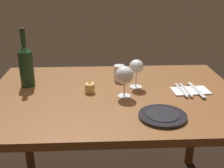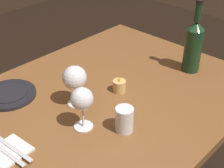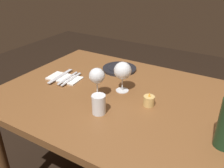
% 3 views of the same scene
% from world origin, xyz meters
% --- Properties ---
extents(dining_table, '(1.30, 0.90, 0.74)m').
position_xyz_m(dining_table, '(0.00, 0.00, 0.65)').
color(dining_table, brown).
rests_on(dining_table, ground).
extents(wine_glass_left, '(0.09, 0.09, 0.16)m').
position_xyz_m(wine_glass_left, '(0.05, -0.04, 0.85)').
color(wine_glass_left, white).
rests_on(wine_glass_left, dining_table).
extents(wine_glass_right, '(0.08, 0.08, 0.16)m').
position_xyz_m(wine_glass_right, '(0.12, 0.08, 0.85)').
color(wine_glass_right, white).
rests_on(wine_glass_right, dining_table).
extents(wine_bottle, '(0.08, 0.08, 0.32)m').
position_xyz_m(wine_bottle, '(-0.47, 0.13, 0.86)').
color(wine_bottle, '#19381E').
rests_on(wine_bottle, dining_table).
extents(water_tumbler, '(0.06, 0.06, 0.09)m').
position_xyz_m(water_tumbler, '(0.04, 0.19, 0.78)').
color(water_tumbler, white).
rests_on(water_tumbler, dining_table).
extents(votive_candle, '(0.05, 0.05, 0.07)m').
position_xyz_m(votive_candle, '(-0.12, 0.02, 0.76)').
color(votive_candle, '#DBB266').
rests_on(votive_candle, dining_table).
extents(dinner_plate, '(0.21, 0.21, 0.02)m').
position_xyz_m(dinner_plate, '(0.19, -0.27, 0.75)').
color(dinner_plate, black).
rests_on(dinner_plate, dining_table).
extents(fork_inner, '(0.03, 0.18, 0.00)m').
position_xyz_m(fork_inner, '(0.38, -0.00, 0.75)').
color(fork_inner, silver).
rests_on(fork_inner, folded_napkin).
extents(fork_outer, '(0.03, 0.18, 0.00)m').
position_xyz_m(fork_outer, '(0.35, -0.00, 0.75)').
color(fork_outer, silver).
rests_on(fork_outer, folded_napkin).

